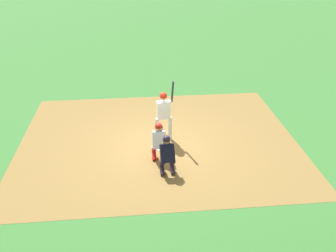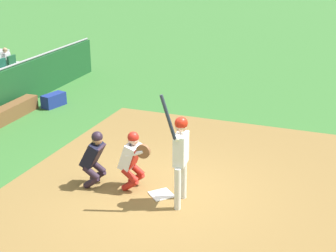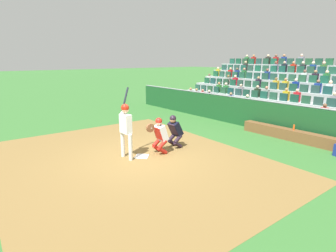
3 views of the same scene
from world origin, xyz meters
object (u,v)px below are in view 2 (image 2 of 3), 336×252
(home_plate_umpire, at_px, (94,156))
(equipment_duffel_bag, at_px, (54,100))
(home_plate_marker, at_px, (161,194))
(batter_at_plate, at_px, (180,151))
(catcher_crouching, at_px, (132,157))

(home_plate_umpire, height_order, equipment_duffel_bag, home_plate_umpire)
(home_plate_marker, distance_m, batter_at_plate, 1.25)
(batter_at_plate, bearing_deg, catcher_crouching, -104.92)
(batter_at_plate, relative_size, equipment_duffel_bag, 2.90)
(batter_at_plate, xyz_separation_m, home_plate_umpire, (-0.16, -1.95, -0.46))
(catcher_crouching, distance_m, home_plate_umpire, 0.82)
(home_plate_umpire, distance_m, equipment_duffel_bag, 5.88)
(home_plate_umpire, bearing_deg, catcher_crouching, 99.87)
(batter_at_plate, xyz_separation_m, equipment_duffel_bag, (-4.64, -5.72, -0.95))
(home_plate_umpire, xyz_separation_m, equipment_duffel_bag, (-4.48, -3.77, -0.48))
(catcher_crouching, height_order, home_plate_umpire, catcher_crouching)
(catcher_crouching, relative_size, equipment_duffel_bag, 1.62)
(equipment_duffel_bag, bearing_deg, home_plate_umpire, 54.28)
(equipment_duffel_bag, bearing_deg, home_plate_marker, 63.97)
(home_plate_marker, relative_size, catcher_crouching, 0.34)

